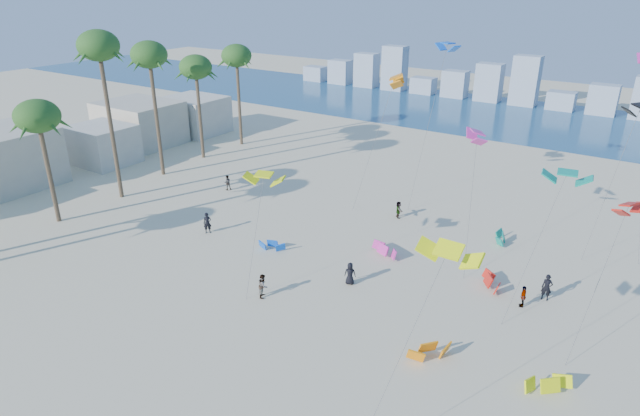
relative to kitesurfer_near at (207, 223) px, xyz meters
The scene contains 10 objects.
ground 16.76m from the kitesurfer_near, 61.82° to the right, with size 220.00×220.00×0.00m, color beige.
ocean 57.80m from the kitesurfer_near, 82.14° to the left, with size 220.00×220.00×0.00m, color navy.
kitesurfer_near is the anchor object (origin of this frame).
kitesurfer_mid 11.74m from the kitesurfer_near, 26.65° to the right, with size 0.85×0.66×1.75m, color gray.
kitesurfers_far 18.95m from the kitesurfer_near, ahead, with size 40.08×20.03×1.93m.
grounded_kites 20.71m from the kitesurfer_near, ahead, with size 25.47×20.14×0.90m.
flying_kites 25.17m from the kitesurfer_near, 20.90° to the left, with size 31.91×35.15×15.74m.
palm_row 17.51m from the kitesurfer_near, behind, with size 7.44×44.80×16.26m.
beachfront_buildings 26.55m from the kitesurfer_near, 166.77° to the left, with size 11.50×43.00×6.00m.
distant_skyline 67.62m from the kitesurfer_near, 84.30° to the left, with size 85.00×3.00×8.40m.
Camera 1 is at (23.70, -15.16, 20.59)m, focal length 30.28 mm.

